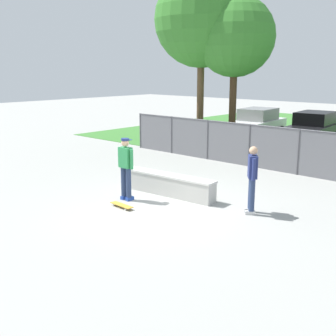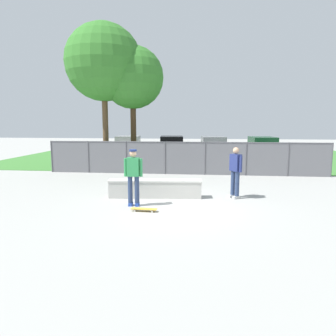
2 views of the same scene
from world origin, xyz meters
The scene contains 10 objects.
ground_plane centered at (0.00, 0.00, 0.00)m, with size 80.00×80.00×0.00m, color #9E9E99.
concrete_ledge centered at (-0.78, 1.05, 0.33)m, with size 3.36×0.76×0.65m.
skateboarder centered at (-1.30, -0.14, 1.03)m, with size 0.60×0.31×1.84m.
skateboard centered at (-0.86, -0.73, 0.07)m, with size 0.81×0.24×0.09m.
chainlink_fence centered at (0.00, 6.15, 0.92)m, with size 14.46×0.07×1.69m.
tree_near_left centered at (-4.60, 7.53, 5.92)m, with size 4.23×4.23×8.06m.
tree_near_right centered at (-3.08, 7.95, 5.14)m, with size 3.49×3.49×6.91m.
car_white centered at (-4.55, 12.64, 0.84)m, with size 2.29×4.34×1.66m.
car_black centered at (-1.34, 12.82, 0.84)m, with size 2.29×4.34×1.66m.
bystander centered at (2.06, 1.29, 1.01)m, with size 0.43×0.49×1.82m.
Camera 1 is at (7.69, -8.21, 3.75)m, focal length 45.37 mm.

